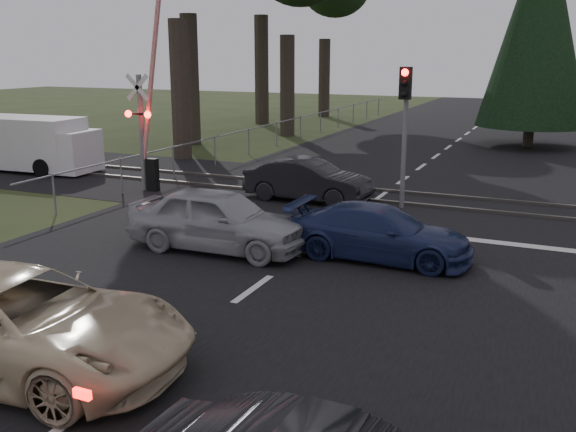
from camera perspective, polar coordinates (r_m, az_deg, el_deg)
The scene contains 15 objects.
ground at distance 10.28m, azimuth -10.87°, elevation -11.87°, with size 120.00×120.00×0.00m, color #2C391A.
road at distance 18.86m, azimuth 6.51°, elevation 0.49°, with size 14.00×100.00×0.01m, color black.
rail_corridor at distance 20.73m, azimuth 8.18°, elevation 1.71°, with size 120.00×8.00×0.01m, color black.
stop_line at distance 17.20m, azimuth 4.71°, elevation -0.80°, with size 13.00×0.35×0.00m, color silver.
rail_near at distance 19.97m, azimuth 7.55°, elevation 1.37°, with size 120.00×0.12×0.10m, color #59544C.
rail_far at distance 21.48m, azimuth 8.76°, elevation 2.25°, with size 120.00×0.12×0.10m, color #59544C.
crossing_signal at distance 21.57m, azimuth -12.43°, elevation 7.54°, with size 1.62×0.38×6.96m.
traffic_signal_center at distance 18.78m, azimuth 10.33°, elevation 8.97°, with size 0.32×0.48×4.10m.
conifer_tree at distance 33.59m, azimuth 21.43°, elevation 15.97°, with size 5.20×5.20×11.00m.
fence_left at distance 33.08m, azimuth 0.09°, elevation 6.56°, with size 0.10×36.00×1.20m, color slate, non-canonical shape.
cream_coupe at distance 10.13m, azimuth -22.94°, elevation -8.73°, with size 2.40×5.20×1.44m, color beige.
silver_car at distance 14.94m, azimuth -6.20°, elevation -0.33°, with size 1.72×4.28×1.46m, color #9FA1A7.
blue_sedan at distance 14.39m, azimuth 8.14°, elevation -1.50°, with size 1.68×4.12×1.20m, color navy.
dark_car_far at distance 19.84m, azimuth 1.81°, elevation 3.17°, with size 1.37×3.93×1.30m, color black.
white_van at distance 26.79m, azimuth -21.72°, elevation 5.97°, with size 5.42×2.30×2.08m.
Camera 1 is at (5.39, -7.51, 4.50)m, focal length 40.00 mm.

